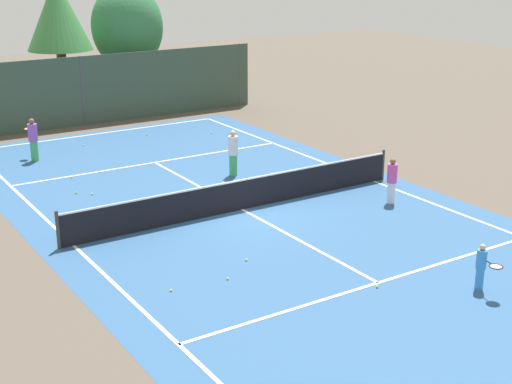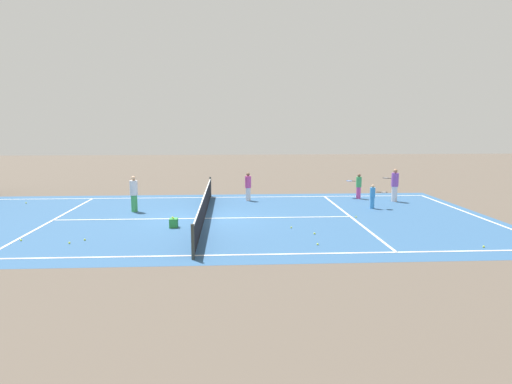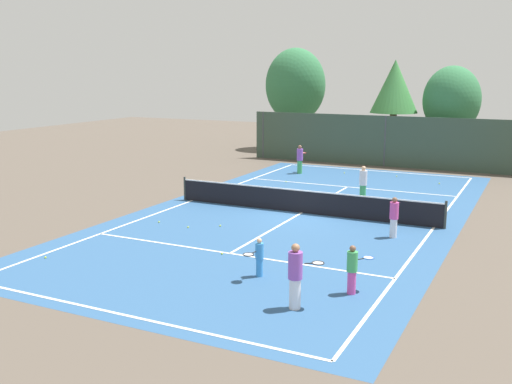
% 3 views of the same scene
% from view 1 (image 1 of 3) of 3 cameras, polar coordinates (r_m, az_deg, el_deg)
% --- Properties ---
extents(ground_plane, '(80.00, 80.00, 0.00)m').
position_cam_1_polar(ground_plane, '(23.22, -1.11, -1.37)').
color(ground_plane, brown).
extents(court_surface, '(13.00, 25.00, 0.01)m').
position_cam_1_polar(court_surface, '(23.22, -1.11, -1.37)').
color(court_surface, '#2D5684').
rests_on(court_surface, ground_plane).
extents(tennis_net, '(11.90, 0.10, 1.10)m').
position_cam_1_polar(tennis_net, '(23.05, -1.12, -0.18)').
color(tennis_net, '#333833').
rests_on(tennis_net, ground_plane).
extents(perimeter_fence, '(18.00, 0.12, 3.20)m').
position_cam_1_polar(perimeter_fence, '(35.13, -13.32, 7.63)').
color(perimeter_fence, '#384C3D').
rests_on(perimeter_fence, ground_plane).
extents(tree_0, '(3.10, 3.10, 6.68)m').
position_cam_1_polar(tree_0, '(36.88, -15.12, 13.15)').
color(tree_0, brown).
rests_on(tree_0, ground_plane).
extents(tree_2, '(3.59, 3.61, 6.28)m').
position_cam_1_polar(tree_2, '(38.48, -9.97, 12.50)').
color(tree_2, brown).
rests_on(tree_2, ground_plane).
extents(player_0, '(0.36, 0.36, 1.67)m').
position_cam_1_polar(player_0, '(26.52, -1.79, 3.08)').
color(player_0, '#3FA559').
rests_on(player_0, ground_plane).
extents(player_2, '(0.36, 0.92, 1.68)m').
position_cam_1_polar(player_2, '(29.65, -16.91, 3.95)').
color(player_2, '#3FA559').
rests_on(player_2, ground_plane).
extents(player_4, '(0.32, 0.32, 1.50)m').
position_cam_1_polar(player_4, '(23.98, 10.50, 0.89)').
color(player_4, silver).
rests_on(player_4, ground_plane).
extents(player_5, '(0.42, 0.83, 1.17)m').
position_cam_1_polar(player_5, '(18.48, 17.12, -5.52)').
color(player_5, '#388CD8').
rests_on(player_5, ground_plane).
extents(ball_crate, '(0.37, 0.31, 0.43)m').
position_cam_1_polar(ball_crate, '(23.34, -5.92, -0.89)').
color(ball_crate, green).
rests_on(ball_crate, ground_plane).
extents(tennis_ball_0, '(0.07, 0.07, 0.07)m').
position_cam_1_polar(tennis_ball_0, '(25.43, -13.78, -0.06)').
color(tennis_ball_0, '#CCE533').
rests_on(tennis_ball_0, ground_plane).
extents(tennis_ball_1, '(0.07, 0.07, 0.07)m').
position_cam_1_polar(tennis_ball_1, '(31.61, -13.25, 3.56)').
color(tennis_ball_1, '#CCE533').
rests_on(tennis_ball_1, ground_plane).
extents(tennis_ball_2, '(0.07, 0.07, 0.07)m').
position_cam_1_polar(tennis_ball_2, '(17.91, -6.61, -7.59)').
color(tennis_ball_2, '#CCE533').
rests_on(tennis_ball_2, ground_plane).
extents(tennis_ball_3, '(0.07, 0.07, 0.07)m').
position_cam_1_polar(tennis_ball_3, '(18.22, 9.40, -7.26)').
color(tennis_ball_3, '#CCE533').
rests_on(tennis_ball_3, ground_plane).
extents(tennis_ball_4, '(0.07, 0.07, 0.07)m').
position_cam_1_polar(tennis_ball_4, '(19.45, -0.75, -5.30)').
color(tennis_ball_4, '#CCE533').
rests_on(tennis_ball_4, ground_plane).
extents(tennis_ball_5, '(0.07, 0.07, 0.07)m').
position_cam_1_polar(tennis_ball_5, '(27.22, -14.13, 1.12)').
color(tennis_ball_5, '#CCE533').
rests_on(tennis_ball_5, ground_plane).
extents(tennis_ball_6, '(0.07, 0.07, 0.07)m').
position_cam_1_polar(tennis_ball_6, '(32.98, -3.48, 4.62)').
color(tennis_ball_6, '#CCE533').
rests_on(tennis_ball_6, ground_plane).
extents(tennis_ball_7, '(0.07, 0.07, 0.07)m').
position_cam_1_polar(tennis_ball_7, '(25.20, -12.63, -0.15)').
color(tennis_ball_7, '#CCE533').
rests_on(tennis_ball_7, ground_plane).
extents(tennis_ball_8, '(0.07, 0.07, 0.07)m').
position_cam_1_polar(tennis_ball_8, '(18.40, -2.20, -6.74)').
color(tennis_ball_8, '#CCE533').
rests_on(tennis_ball_8, ground_plane).
extents(tennis_ball_10, '(0.07, 0.07, 0.07)m').
position_cam_1_polar(tennis_ball_10, '(32.93, -8.45, 4.43)').
color(tennis_ball_10, '#CCE533').
rests_on(tennis_ball_10, ground_plane).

